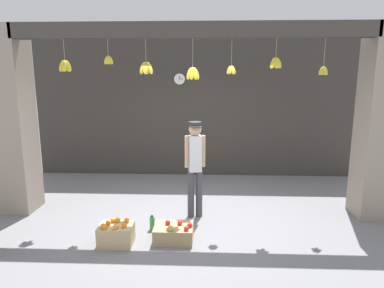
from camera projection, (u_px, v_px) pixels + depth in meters
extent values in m
plane|color=slate|center=(191.00, 219.00, 5.71)|extent=(60.00, 60.00, 0.00)
cube|color=#38332D|center=(196.00, 109.00, 8.00)|extent=(7.54, 0.12, 3.15)
cube|color=gray|center=(9.00, 122.00, 5.82)|extent=(0.70, 0.60, 3.15)
cube|color=gray|center=(383.00, 124.00, 5.57)|extent=(0.70, 0.60, 3.15)
cube|color=#3D3833|center=(191.00, 30.00, 5.23)|extent=(5.64, 0.24, 0.24)
cylinder|color=#B2AD99|center=(64.00, 50.00, 5.41)|extent=(0.01, 0.01, 0.32)
ellipsoid|color=yellow|center=(68.00, 66.00, 5.45)|extent=(0.13, 0.07, 0.20)
ellipsoid|color=yellow|center=(67.00, 66.00, 5.50)|extent=(0.09, 0.13, 0.21)
ellipsoid|color=yellow|center=(63.00, 66.00, 5.49)|extent=(0.12, 0.11, 0.21)
ellipsoid|color=yellow|center=(62.00, 66.00, 5.43)|extent=(0.12, 0.11, 0.21)
ellipsoid|color=yellow|center=(65.00, 66.00, 5.41)|extent=(0.09, 0.13, 0.21)
cylinder|color=#B2AD99|center=(108.00, 47.00, 5.32)|extent=(0.01, 0.01, 0.26)
ellipsoid|color=yellow|center=(111.00, 60.00, 5.36)|extent=(0.09, 0.05, 0.15)
ellipsoid|color=yellow|center=(110.00, 60.00, 5.39)|extent=(0.08, 0.09, 0.15)
ellipsoid|color=yellow|center=(108.00, 60.00, 5.39)|extent=(0.08, 0.09, 0.15)
ellipsoid|color=yellow|center=(106.00, 60.00, 5.36)|extent=(0.09, 0.05, 0.15)
ellipsoid|color=yellow|center=(107.00, 60.00, 5.33)|extent=(0.08, 0.09, 0.15)
ellipsoid|color=yellow|center=(109.00, 60.00, 5.33)|extent=(0.08, 0.09, 0.15)
cylinder|color=#B2AD99|center=(146.00, 50.00, 5.29)|extent=(0.01, 0.01, 0.36)
ellipsoid|color=gold|center=(150.00, 68.00, 5.34)|extent=(0.14, 0.08, 0.21)
ellipsoid|color=gold|center=(147.00, 68.00, 5.40)|extent=(0.08, 0.14, 0.21)
ellipsoid|color=gold|center=(143.00, 68.00, 5.35)|extent=(0.14, 0.08, 0.21)
ellipsoid|color=gold|center=(146.00, 68.00, 5.29)|extent=(0.08, 0.14, 0.21)
cylinder|color=#B2AD99|center=(193.00, 53.00, 5.25)|extent=(0.01, 0.01, 0.44)
ellipsoid|color=yellow|center=(196.00, 74.00, 5.31)|extent=(0.14, 0.08, 0.21)
ellipsoid|color=yellow|center=(195.00, 74.00, 5.36)|extent=(0.12, 0.13, 0.22)
ellipsoid|color=yellow|center=(192.00, 74.00, 5.37)|extent=(0.09, 0.14, 0.22)
ellipsoid|color=yellow|center=(190.00, 74.00, 5.34)|extent=(0.14, 0.10, 0.22)
ellipsoid|color=yellow|center=(190.00, 74.00, 5.30)|extent=(0.14, 0.10, 0.22)
ellipsoid|color=yellow|center=(192.00, 74.00, 5.27)|extent=(0.09, 0.14, 0.22)
ellipsoid|color=yellow|center=(195.00, 74.00, 5.27)|extent=(0.12, 0.13, 0.22)
cylinder|color=#B2AD99|center=(232.00, 52.00, 5.30)|extent=(0.01, 0.01, 0.41)
ellipsoid|color=gold|center=(234.00, 70.00, 5.36)|extent=(0.10, 0.05, 0.15)
ellipsoid|color=gold|center=(232.00, 70.00, 5.39)|extent=(0.08, 0.09, 0.15)
ellipsoid|color=gold|center=(230.00, 70.00, 5.39)|extent=(0.08, 0.09, 0.15)
ellipsoid|color=gold|center=(229.00, 70.00, 5.36)|extent=(0.10, 0.05, 0.15)
ellipsoid|color=gold|center=(230.00, 70.00, 5.33)|extent=(0.08, 0.09, 0.15)
ellipsoid|color=gold|center=(233.00, 70.00, 5.33)|extent=(0.08, 0.09, 0.15)
cylinder|color=#B2AD99|center=(276.00, 48.00, 5.20)|extent=(0.01, 0.01, 0.29)
ellipsoid|color=yellow|center=(279.00, 63.00, 5.25)|extent=(0.12, 0.07, 0.19)
ellipsoid|color=yellow|center=(276.00, 63.00, 5.29)|extent=(0.09, 0.12, 0.19)
ellipsoid|color=yellow|center=(273.00, 63.00, 5.28)|extent=(0.12, 0.10, 0.20)
ellipsoid|color=yellow|center=(274.00, 63.00, 5.22)|extent=(0.12, 0.10, 0.20)
ellipsoid|color=yellow|center=(277.00, 63.00, 5.20)|extent=(0.09, 0.12, 0.19)
cylinder|color=#B2AD99|center=(325.00, 52.00, 5.22)|extent=(0.01, 0.01, 0.43)
ellipsoid|color=gold|center=(326.00, 71.00, 5.27)|extent=(0.09, 0.05, 0.15)
ellipsoid|color=gold|center=(323.00, 71.00, 5.31)|extent=(0.07, 0.09, 0.15)
ellipsoid|color=gold|center=(321.00, 71.00, 5.29)|extent=(0.09, 0.08, 0.15)
ellipsoid|color=gold|center=(322.00, 71.00, 5.25)|extent=(0.09, 0.08, 0.15)
ellipsoid|color=gold|center=(325.00, 71.00, 5.24)|extent=(0.07, 0.09, 0.15)
cylinder|color=#424247|center=(199.00, 194.00, 5.75)|extent=(0.11, 0.11, 0.80)
cylinder|color=#424247|center=(191.00, 194.00, 5.73)|extent=(0.11, 0.11, 0.80)
cube|color=silver|center=(195.00, 154.00, 5.60)|extent=(0.23, 0.21, 0.60)
cylinder|color=tan|center=(203.00, 151.00, 5.62)|extent=(0.06, 0.06, 0.53)
cylinder|color=tan|center=(187.00, 152.00, 5.57)|extent=(0.06, 0.06, 0.53)
sphere|color=tan|center=(195.00, 129.00, 5.52)|extent=(0.21, 0.21, 0.21)
cylinder|color=#2D2D2D|center=(195.00, 124.00, 5.51)|extent=(0.21, 0.21, 0.07)
cube|color=#2D2D2D|center=(196.00, 127.00, 5.41)|extent=(0.19, 0.15, 0.01)
cube|color=tan|center=(116.00, 235.00, 4.82)|extent=(0.47, 0.36, 0.29)
sphere|color=orange|center=(105.00, 227.00, 4.67)|extent=(0.08, 0.08, 0.08)
sphere|color=orange|center=(103.00, 226.00, 4.69)|extent=(0.08, 0.08, 0.08)
sphere|color=orange|center=(118.00, 220.00, 4.89)|extent=(0.08, 0.08, 0.08)
sphere|color=orange|center=(124.00, 225.00, 4.71)|extent=(0.08, 0.08, 0.08)
sphere|color=orange|center=(127.00, 220.00, 4.89)|extent=(0.08, 0.08, 0.08)
sphere|color=orange|center=(108.00, 223.00, 4.79)|extent=(0.08, 0.08, 0.08)
sphere|color=orange|center=(113.00, 220.00, 4.88)|extent=(0.08, 0.08, 0.08)
sphere|color=orange|center=(116.00, 227.00, 4.66)|extent=(0.08, 0.08, 0.08)
cube|color=tan|center=(174.00, 233.00, 4.95)|extent=(0.56, 0.44, 0.22)
sphere|color=red|center=(170.00, 228.00, 4.78)|extent=(0.08, 0.08, 0.08)
sphere|color=red|center=(168.00, 222.00, 4.96)|extent=(0.08, 0.08, 0.08)
sphere|color=red|center=(190.00, 225.00, 4.88)|extent=(0.08, 0.08, 0.08)
sphere|color=#99B238|center=(171.00, 229.00, 4.76)|extent=(0.08, 0.08, 0.08)
sphere|color=red|center=(180.00, 223.00, 4.96)|extent=(0.08, 0.08, 0.08)
sphere|color=red|center=(186.00, 228.00, 4.77)|extent=(0.08, 0.08, 0.08)
cylinder|color=#38934C|center=(152.00, 223.00, 5.29)|extent=(0.08, 0.08, 0.21)
cylinder|color=black|center=(152.00, 216.00, 5.27)|extent=(0.04, 0.04, 0.02)
cylinder|color=black|center=(180.00, 79.00, 7.81)|extent=(0.27, 0.01, 0.27)
cylinder|color=white|center=(180.00, 79.00, 7.80)|extent=(0.25, 0.02, 0.25)
cube|color=black|center=(179.00, 78.00, 7.78)|extent=(0.01, 0.01, 0.07)
cube|color=black|center=(181.00, 79.00, 7.79)|extent=(0.10, 0.01, 0.01)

